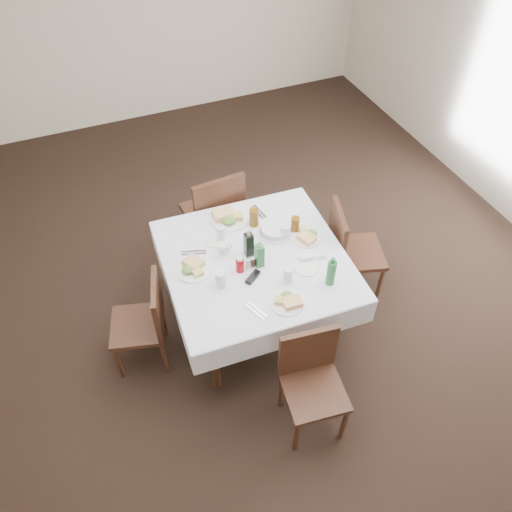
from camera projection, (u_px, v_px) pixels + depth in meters
The scene contains 33 objects.
ground_plane at pixel (236, 316), 4.24m from camera, with size 7.00×7.00×0.00m, color black.
room_shell at pixel (228, 144), 3.00m from camera, with size 6.04×7.04×2.80m.
dining_table at pixel (255, 266), 3.71m from camera, with size 1.38×1.38×0.76m.
chair_north at pixel (216, 212), 4.34m from camera, with size 0.49×0.49×0.97m.
chair_south at pixel (311, 376), 3.30m from camera, with size 0.44×0.44×0.84m.
chair_east at pixel (348, 247), 4.09m from camera, with size 0.53×0.53×0.90m.
chair_west at pixel (147, 319), 3.64m from camera, with size 0.48×0.48×0.82m.
meal_north at pixel (228, 217), 3.93m from camera, with size 0.31×0.31×0.07m.
meal_south at pixel (288, 301), 3.35m from camera, with size 0.24×0.24×0.05m.
meal_east at pixel (307, 236), 3.79m from camera, with size 0.24×0.24×0.05m.
meal_west at pixel (193, 268), 3.56m from camera, with size 0.26×0.26×0.06m.
side_plate_a at pixel (215, 240), 3.78m from camera, with size 0.16×0.16×0.01m.
side_plate_b at pixel (306, 267), 3.58m from camera, with size 0.18×0.18×0.01m.
water_n at pixel (222, 234), 3.75m from camera, with size 0.06×0.06×0.12m.
water_s at pixel (288, 275), 3.45m from camera, with size 0.07×0.07×0.13m.
water_e at pixel (285, 232), 3.76m from camera, with size 0.06×0.06×0.12m.
water_w at pixel (221, 279), 3.42m from camera, with size 0.07×0.07×0.14m.
iced_tea_a at pixel (254, 217), 3.85m from camera, with size 0.07×0.07×0.15m.
iced_tea_b at pixel (295, 225), 3.81m from camera, with size 0.06×0.06×0.13m.
bread_basket at pixel (274, 232), 3.80m from camera, with size 0.22×0.22×0.07m.
oil_cruet_dark at pixel (249, 244), 3.61m from camera, with size 0.06×0.06×0.25m.
oil_cruet_green at pixel (259, 255), 3.53m from camera, with size 0.06×0.06×0.24m.
ketchup_bottle at pixel (240, 265), 3.53m from camera, with size 0.06×0.06×0.13m.
salt_shaker at pixel (248, 263), 3.56m from camera, with size 0.04×0.04×0.08m.
pepper_shaker at pixel (253, 262), 3.57m from camera, with size 0.04×0.04×0.09m.
coffee_mug at pixel (223, 249), 3.66m from camera, with size 0.14×0.12×0.09m.
sunglasses at pixel (253, 277), 3.51m from camera, with size 0.13×0.11×0.03m.
green_bottle at pixel (331, 272), 3.41m from camera, with size 0.06×0.06×0.24m.
sugar_caddy at pixel (306, 258), 3.62m from camera, with size 0.10×0.06×0.05m.
cutlery_n at pixel (259, 212), 4.01m from camera, with size 0.07×0.19×0.01m.
cutlery_s at pixel (256, 311), 3.31m from camera, with size 0.11×0.19×0.01m.
cutlery_e at pixel (316, 259), 3.64m from camera, with size 0.17×0.06×0.01m.
cutlery_w at pixel (194, 253), 3.69m from camera, with size 0.19×0.10×0.01m.
Camera 1 is at (-0.83, -2.44, 3.41)m, focal length 35.00 mm.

